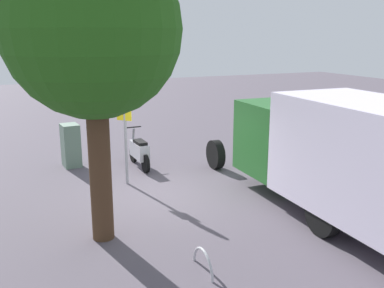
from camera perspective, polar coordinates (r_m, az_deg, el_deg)
The scene contains 7 objects.
ground_plane at distance 11.48m, azimuth -3.69°, elevation -6.82°, with size 60.00×60.00×0.00m, color #524B55.
box_truck_near at distance 10.25m, azimuth 19.16°, elevation -0.96°, with size 8.37×2.36×2.79m.
motorcycle at distance 13.86m, azimuth -6.85°, elevation -0.97°, with size 1.81×0.55×1.20m.
stop_sign at distance 12.05m, azimuth -8.78°, elevation 4.08°, with size 0.71×0.33×3.05m.
street_tree at distance 8.54m, azimuth -12.73°, elevation 14.08°, with size 3.34×3.34×5.85m.
utility_cabinet at distance 14.38m, azimuth -15.44°, elevation -0.17°, with size 0.65×0.51×1.36m, color slate.
bike_rack_hoop at distance 8.13m, azimuth 1.43°, elevation -16.10°, with size 0.85×0.85×0.05m, color #B7B7BC.
Camera 1 is at (-10.10, 3.65, 4.07)m, focal length 41.13 mm.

